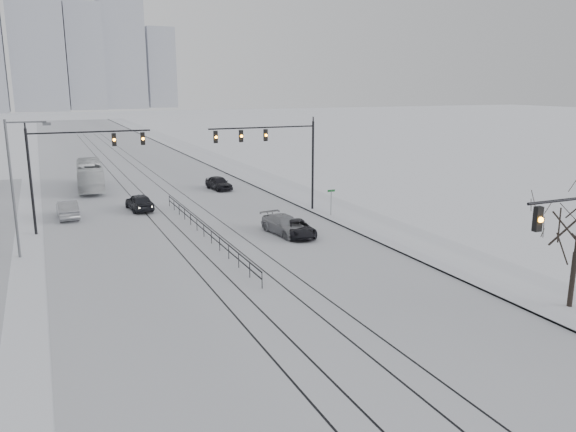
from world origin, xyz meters
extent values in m
cube|color=silver|center=(0.00, 60.00, 0.01)|extent=(22.00, 260.00, 0.02)
cube|color=white|center=(13.50, 60.00, 0.08)|extent=(5.00, 260.00, 0.16)
cube|color=gray|center=(11.05, 60.00, 0.06)|extent=(0.10, 260.00, 0.12)
cube|color=black|center=(-2.60, 40.00, 0.02)|extent=(0.10, 180.00, 0.01)
cube|color=black|center=(-1.20, 40.00, 0.02)|extent=(0.10, 180.00, 0.01)
cube|color=black|center=(1.20, 40.00, 0.02)|extent=(0.10, 180.00, 0.01)
cube|color=black|center=(2.60, 40.00, 0.02)|extent=(0.10, 180.00, 0.01)
cube|color=#9FA3AF|center=(-8.00, 268.00, 36.00)|extent=(22.00, 22.00, 72.00)
cube|color=#9FA3AF|center=(12.00, 276.00, 24.00)|extent=(16.00, 16.00, 48.00)
cube|color=#9FA3AF|center=(30.00, 284.00, 32.00)|extent=(20.00, 20.00, 64.00)
cube|color=#9FA3AF|center=(50.00, 292.00, 20.00)|extent=(14.00, 14.00, 40.00)
cube|color=black|center=(7.00, 6.00, 5.95)|extent=(0.32, 0.24, 1.00)
sphere|color=orange|center=(7.00, 5.86, 5.95)|extent=(0.22, 0.22, 0.22)
cylinder|color=black|center=(11.50, 35.00, 4.00)|extent=(0.20, 0.20, 8.00)
cylinder|color=black|center=(6.75, 35.00, 7.60)|extent=(9.50, 0.12, 0.12)
cube|color=black|center=(2.60, 35.00, 6.95)|extent=(0.32, 0.24, 1.00)
sphere|color=orange|center=(2.60, 34.86, 6.95)|extent=(0.22, 0.22, 0.22)
cube|color=black|center=(4.80, 35.00, 6.95)|extent=(0.32, 0.24, 1.00)
sphere|color=orange|center=(4.80, 34.86, 6.95)|extent=(0.22, 0.22, 0.22)
cube|color=black|center=(7.00, 35.00, 6.95)|extent=(0.32, 0.24, 1.00)
sphere|color=orange|center=(7.00, 34.86, 6.95)|extent=(0.22, 0.22, 0.22)
cylinder|color=black|center=(-11.50, 36.00, 4.00)|extent=(0.20, 0.20, 8.00)
cylinder|color=black|center=(-7.00, 36.00, 7.60)|extent=(9.00, 0.12, 0.12)
cube|color=black|center=(-3.10, 36.00, 6.95)|extent=(0.32, 0.24, 1.00)
sphere|color=orange|center=(-3.10, 35.86, 6.95)|extent=(0.22, 0.22, 0.22)
cube|color=black|center=(-5.30, 36.00, 6.95)|extent=(0.32, 0.24, 1.00)
sphere|color=orange|center=(-5.30, 35.86, 6.95)|extent=(0.22, 0.22, 0.22)
cylinder|color=#595B60|center=(-12.50, 30.00, 4.50)|extent=(0.16, 0.16, 9.00)
cylinder|color=#595B60|center=(-11.30, 30.00, 8.80)|extent=(2.40, 0.10, 0.10)
cube|color=#595B60|center=(-10.10, 30.00, 8.65)|extent=(0.50, 0.25, 0.18)
cylinder|color=black|center=(13.20, 9.00, 1.50)|extent=(0.26, 0.26, 3.00)
cube|color=black|center=(0.00, 30.00, 0.95)|extent=(0.06, 24.00, 0.06)
cube|color=black|center=(0.00, 30.00, 0.55)|extent=(0.06, 24.00, 0.06)
cylinder|color=#595B60|center=(11.80, 32.00, 1.20)|extent=(0.06, 0.06, 2.40)
cube|color=#0C4C19|center=(11.80, 32.00, 2.30)|extent=(0.70, 0.04, 0.18)
imported|color=black|center=(-2.86, 41.28, 0.77)|extent=(2.20, 4.64, 1.53)
imported|color=gray|center=(-8.97, 40.59, 0.75)|extent=(1.74, 4.63, 1.51)
imported|color=black|center=(6.49, 27.36, 0.61)|extent=(2.50, 4.58, 1.22)
imported|color=gray|center=(5.87, 28.34, 0.71)|extent=(2.68, 5.11, 1.41)
imported|color=black|center=(6.78, 48.42, 0.73)|extent=(2.27, 4.47, 1.46)
imported|color=silver|center=(-5.95, 54.28, 1.53)|extent=(3.23, 11.09, 3.05)
camera|label=1|loc=(-10.61, -9.61, 11.05)|focal=35.00mm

